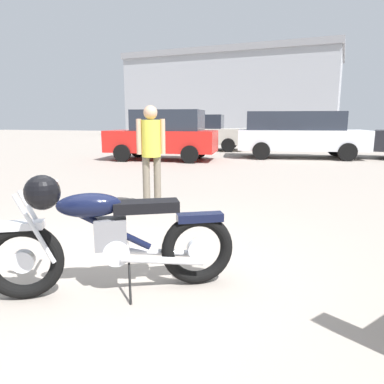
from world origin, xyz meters
name	(u,v)px	position (x,y,z in m)	size (l,w,h in m)	color
ground_plane	(117,275)	(0.00, 0.00, 0.00)	(80.00, 80.00, 0.00)	gray
vintage_motorcycle	(107,237)	(0.10, -0.32, 0.49)	(1.89, 1.15, 1.07)	black
bystander	(151,147)	(-0.70, 2.47, 1.02)	(0.40, 0.30, 1.66)	#706656
white_estate_far	(164,135)	(-3.20, 9.39, 0.92)	(4.05, 2.13, 1.78)	black
blue_hatchback_right	(298,133)	(1.39, 11.59, 0.94)	(4.90, 2.47, 1.74)	black
silver_sedan_mid	(202,133)	(-3.08, 13.97, 0.84)	(4.38, 2.31, 1.67)	black
industrial_building	(236,96)	(-4.48, 30.56, 3.53)	(18.60, 11.58, 7.03)	#9EA0A8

